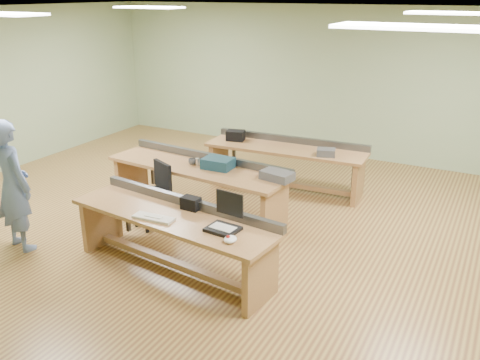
% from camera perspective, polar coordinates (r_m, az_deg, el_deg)
% --- Properties ---
extents(floor, '(10.00, 10.00, 0.00)m').
position_cam_1_polar(floor, '(7.59, -0.77, -4.83)').
color(floor, olive).
rests_on(floor, ground).
extents(ceiling, '(10.00, 10.00, 0.00)m').
position_cam_1_polar(ceiling, '(6.86, -0.90, 18.44)').
color(ceiling, silver).
rests_on(ceiling, wall_back).
extents(wall_back, '(10.00, 0.04, 3.00)m').
position_cam_1_polar(wall_back, '(10.68, 9.84, 10.81)').
color(wall_back, '#94A77E').
rests_on(wall_back, floor).
extents(fluor_panels, '(6.20, 3.50, 0.03)m').
position_cam_1_polar(fluor_panels, '(6.86, -0.90, 18.18)').
color(fluor_panels, white).
rests_on(fluor_panels, ceiling).
extents(workbench_front, '(2.79, 1.02, 0.86)m').
position_cam_1_polar(workbench_front, '(6.19, -7.42, -5.48)').
color(workbench_front, '#A77146').
rests_on(workbench_front, floor).
extents(workbench_mid, '(2.99, 1.00, 0.86)m').
position_cam_1_polar(workbench_mid, '(7.82, -4.73, 0.31)').
color(workbench_mid, '#A77146').
rests_on(workbench_mid, floor).
extents(workbench_back, '(2.78, 0.90, 0.86)m').
position_cam_1_polar(workbench_back, '(8.75, 5.17, 2.49)').
color(workbench_back, '#A77146').
rests_on(workbench_back, floor).
extents(person, '(0.71, 0.54, 1.76)m').
position_cam_1_polar(person, '(7.19, -24.13, -0.59)').
color(person, '#697EAC').
rests_on(person, floor).
extents(laptop_base, '(0.37, 0.32, 0.04)m').
position_cam_1_polar(laptop_base, '(5.65, -1.93, -5.53)').
color(laptop_base, black).
rests_on(laptop_base, workbench_front).
extents(laptop_screen, '(0.35, 0.05, 0.28)m').
position_cam_1_polar(laptop_screen, '(5.65, -1.16, -2.66)').
color(laptop_screen, black).
rests_on(laptop_screen, laptop_base).
extents(keyboard, '(0.51, 0.20, 0.03)m').
position_cam_1_polar(keyboard, '(6.01, -9.68, -4.21)').
color(keyboard, beige).
rests_on(keyboard, workbench_front).
extents(trackball_mouse, '(0.17, 0.19, 0.07)m').
position_cam_1_polar(trackball_mouse, '(5.40, -1.09, -6.66)').
color(trackball_mouse, white).
rests_on(trackball_mouse, workbench_front).
extents(camera_bag, '(0.23, 0.15, 0.16)m').
position_cam_1_polar(camera_bag, '(6.19, -5.54, -2.61)').
color(camera_bag, black).
rests_on(camera_bag, workbench_front).
extents(task_chair, '(0.67, 0.67, 0.94)m').
position_cam_1_polar(task_chair, '(7.49, -9.59, -2.59)').
color(task_chair, black).
rests_on(task_chair, floor).
extents(parts_bin_teal, '(0.46, 0.35, 0.15)m').
position_cam_1_polar(parts_bin_teal, '(7.59, -2.48, 1.90)').
color(parts_bin_teal, '#13303E').
rests_on(parts_bin_teal, workbench_mid).
extents(parts_bin_grey, '(0.48, 0.35, 0.12)m').
position_cam_1_polar(parts_bin_grey, '(7.15, 4.19, 0.50)').
color(parts_bin_grey, '#3C3C3F').
rests_on(parts_bin_grey, workbench_mid).
extents(mug, '(0.14, 0.14, 0.09)m').
position_cam_1_polar(mug, '(7.79, -5.38, 2.08)').
color(mug, '#3C3C3F').
rests_on(mug, workbench_mid).
extents(drinks_can, '(0.08, 0.08, 0.11)m').
position_cam_1_polar(drinks_can, '(7.75, -4.80, 2.06)').
color(drinks_can, silver).
rests_on(drinks_can, workbench_mid).
extents(storage_box_back, '(0.35, 0.29, 0.18)m').
position_cam_1_polar(storage_box_back, '(9.02, -0.50, 5.03)').
color(storage_box_back, black).
rests_on(storage_box_back, workbench_back).
extents(tray_back, '(0.34, 0.29, 0.12)m').
position_cam_1_polar(tray_back, '(8.28, 9.63, 3.08)').
color(tray_back, '#3C3C3F').
rests_on(tray_back, workbench_back).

